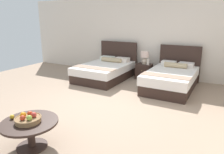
# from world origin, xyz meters

# --- Properties ---
(ground_plane) EXTENTS (10.27, 10.15, 0.02)m
(ground_plane) POSITION_xyz_m (0.00, 0.00, -0.01)
(ground_plane) COLOR gray
(wall_back) EXTENTS (10.27, 0.12, 2.70)m
(wall_back) POSITION_xyz_m (0.00, 3.28, 1.35)
(wall_back) COLOR silver
(wall_back) RESTS_ON ground
(bed_near_window) EXTENTS (1.45, 2.07, 1.17)m
(bed_near_window) POSITION_xyz_m (-1.09, 2.11, 0.29)
(bed_near_window) COLOR #32221C
(bed_near_window) RESTS_ON ground
(bed_near_corner) EXTENTS (1.30, 2.09, 1.15)m
(bed_near_corner) POSITION_xyz_m (1.10, 2.11, 0.30)
(bed_near_corner) COLOR #32221C
(bed_near_corner) RESTS_ON ground
(nightstand) EXTENTS (0.47, 0.46, 0.50)m
(nightstand) POSITION_xyz_m (0.03, 2.75, 0.25)
(nightstand) COLOR #32221C
(nightstand) RESTS_ON ground
(table_lamp) EXTENTS (0.27, 0.27, 0.42)m
(table_lamp) POSITION_xyz_m (0.03, 2.77, 0.75)
(table_lamp) COLOR beige
(table_lamp) RESTS_ON nightstand
(vase) EXTENTS (0.09, 0.09, 0.19)m
(vase) POSITION_xyz_m (0.18, 2.71, 0.59)
(vase) COLOR silver
(vase) RESTS_ON nightstand
(coffee_table) EXTENTS (0.86, 0.86, 0.44)m
(coffee_table) POSITION_xyz_m (-0.14, -1.88, 0.33)
(coffee_table) COLOR #32221C
(coffee_table) RESTS_ON ground
(fruit_bowl) EXTENTS (0.39, 0.39, 0.15)m
(fruit_bowl) POSITION_xyz_m (-0.14, -1.90, 0.50)
(fruit_bowl) COLOR olive
(fruit_bowl) RESTS_ON coffee_table
(loose_apple) EXTENTS (0.07, 0.07, 0.07)m
(loose_apple) POSITION_xyz_m (-0.44, -1.94, 0.48)
(loose_apple) COLOR gold
(loose_apple) RESTS_ON coffee_table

